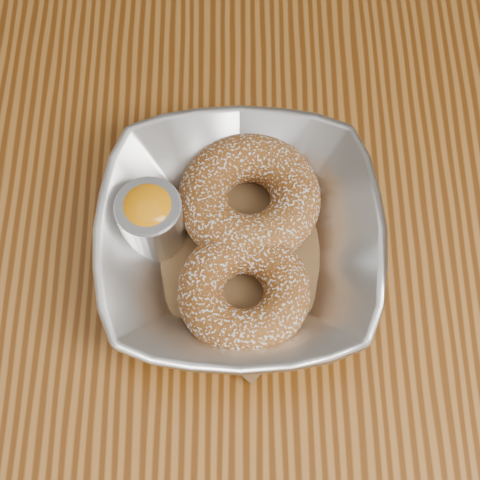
{
  "coord_description": "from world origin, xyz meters",
  "views": [
    {
      "loc": [
        0.06,
        -0.2,
        1.27
      ],
      "look_at": [
        0.06,
        0.02,
        0.78
      ],
      "focal_mm": 55.0,
      "sensor_mm": 36.0,
      "label": 1
    }
  ],
  "objects_px": {
    "donut_back": "(249,198)",
    "ramekin": "(151,218)",
    "table": "(173,315)",
    "donut_front": "(244,291)",
    "serving_bowl": "(240,242)"
  },
  "relations": [
    {
      "from": "table",
      "to": "ramekin",
      "type": "xyz_separation_m",
      "value": [
        -0.01,
        0.03,
        0.14
      ]
    },
    {
      "from": "donut_back",
      "to": "ramekin",
      "type": "relative_size",
      "value": 1.91
    },
    {
      "from": "table",
      "to": "donut_front",
      "type": "xyz_separation_m",
      "value": [
        0.06,
        -0.02,
        0.13
      ]
    },
    {
      "from": "donut_back",
      "to": "donut_front",
      "type": "relative_size",
      "value": 1.13
    },
    {
      "from": "donut_back",
      "to": "ramekin",
      "type": "height_order",
      "value": "ramekin"
    },
    {
      "from": "serving_bowl",
      "to": "ramekin",
      "type": "height_order",
      "value": "ramekin"
    },
    {
      "from": "donut_front",
      "to": "ramekin",
      "type": "height_order",
      "value": "ramekin"
    },
    {
      "from": "serving_bowl",
      "to": "donut_front",
      "type": "bearing_deg",
      "value": -86.34
    },
    {
      "from": "table",
      "to": "serving_bowl",
      "type": "distance_m",
      "value": 0.14
    },
    {
      "from": "donut_back",
      "to": "ramekin",
      "type": "distance_m",
      "value": 0.08
    },
    {
      "from": "serving_bowl",
      "to": "donut_front",
      "type": "relative_size",
      "value": 2.19
    },
    {
      "from": "table",
      "to": "ramekin",
      "type": "relative_size",
      "value": 21.2
    },
    {
      "from": "donut_front",
      "to": "ramekin",
      "type": "xyz_separation_m",
      "value": [
        -0.07,
        0.05,
        0.01
      ]
    },
    {
      "from": "serving_bowl",
      "to": "donut_front",
      "type": "height_order",
      "value": "serving_bowl"
    },
    {
      "from": "donut_back",
      "to": "ramekin",
      "type": "bearing_deg",
      "value": -164.12
    }
  ]
}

